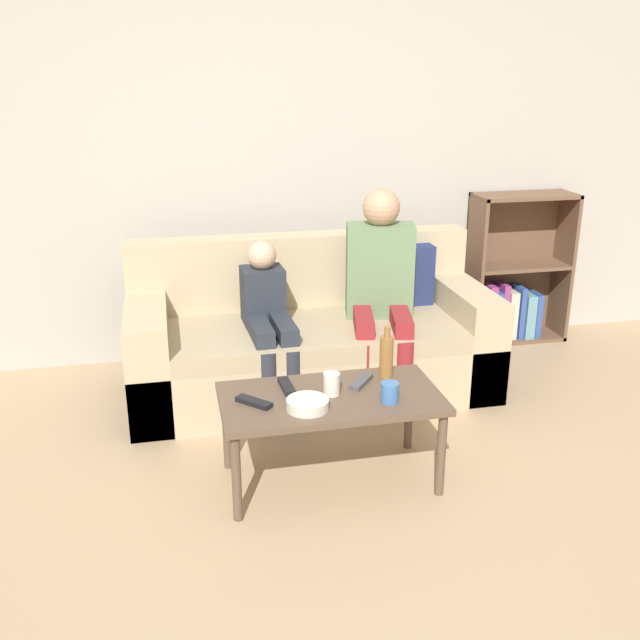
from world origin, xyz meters
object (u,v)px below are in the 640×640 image
object	(u,v)px
cup_far	(390,392)
tv_remote_1	(254,402)
tv_remote_0	(361,382)
person_child	(268,316)
couch	(312,341)
person_adult	(381,278)
bottle	(386,356)
coffee_table	(331,405)
bookshelf	(511,284)
tv_remote_2	(287,386)
cup_near	(332,384)
snack_bowl	(308,404)

from	to	relation	value
cup_far	tv_remote_1	world-z (taller)	cup_far
cup_far	tv_remote_0	size ratio (longest dim) A/B	0.54
person_child	tv_remote_1	xyz separation A→B (m)	(-0.19, -0.88, -0.07)
couch	person_adult	xyz separation A→B (m)	(0.38, -0.08, 0.38)
tv_remote_1	bottle	size ratio (longest dim) A/B	0.64
coffee_table	person_adult	xyz separation A→B (m)	(0.50, 0.93, 0.29)
bookshelf	tv_remote_1	distance (m)	2.49
person_adult	tv_remote_0	xyz separation A→B (m)	(-0.34, -0.84, -0.23)
tv_remote_1	tv_remote_2	distance (m)	0.21
person_child	tv_remote_1	world-z (taller)	person_child
coffee_table	bottle	distance (m)	0.36
bookshelf	person_child	size ratio (longest dim) A/B	1.12
tv_remote_0	bottle	bearing A→B (deg)	61.32
tv_remote_2	coffee_table	bearing A→B (deg)	-35.50
bottle	tv_remote_1	bearing A→B (deg)	-165.84
couch	cup_far	world-z (taller)	couch
couch	person_child	bearing A→B (deg)	-152.86
cup_far	bottle	distance (m)	0.27
cup_far	bottle	xyz separation A→B (m)	(0.06, 0.26, 0.06)
tv_remote_2	cup_near	bearing A→B (deg)	-32.12
person_child	cup_far	size ratio (longest dim) A/B	10.23
bookshelf	bottle	world-z (taller)	bookshelf
bookshelf	cup_near	distance (m)	2.21
tv_remote_2	bottle	bearing A→B (deg)	0.97
couch	tv_remote_2	distance (m)	0.96
tv_remote_2	snack_bowl	world-z (taller)	snack_bowl
tv_remote_1	bottle	xyz separation A→B (m)	(0.64, 0.16, 0.09)
person_adult	bottle	world-z (taller)	person_adult
couch	person_child	xyz separation A→B (m)	(-0.27, -0.14, 0.22)
bottle	tv_remote_2	bearing A→B (deg)	-176.01
snack_bowl	bottle	size ratio (longest dim) A/B	0.74
person_child	bookshelf	bearing A→B (deg)	17.94
snack_bowl	coffee_table	bearing A→B (deg)	40.92
coffee_table	bottle	bearing A→B (deg)	26.03
couch	tv_remote_1	xyz separation A→B (m)	(-0.46, -1.02, 0.15)
bottle	person_adult	bearing A→B (deg)	75.28
person_child	bottle	xyz separation A→B (m)	(0.44, -0.72, 0.02)
person_child	cup_far	bearing A→B (deg)	-71.28
person_adult	bottle	distance (m)	0.82
tv_remote_0	tv_remote_1	world-z (taller)	same
tv_remote_2	cup_far	bearing A→B (deg)	-31.90
bookshelf	person_adult	xyz separation A→B (m)	(-1.12, -0.59, 0.28)
cup_far	bottle	world-z (taller)	bottle
cup_far	tv_remote_2	xyz separation A→B (m)	(-0.41, 0.23, -0.03)
couch	person_adult	world-z (taller)	person_adult
person_child	tv_remote_2	size ratio (longest dim) A/B	5.19
coffee_table	bookshelf	bearing A→B (deg)	43.25
couch	tv_remote_0	size ratio (longest dim) A/B	12.47
snack_bowl	bottle	distance (m)	0.50
person_adult	snack_bowl	distance (m)	1.23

